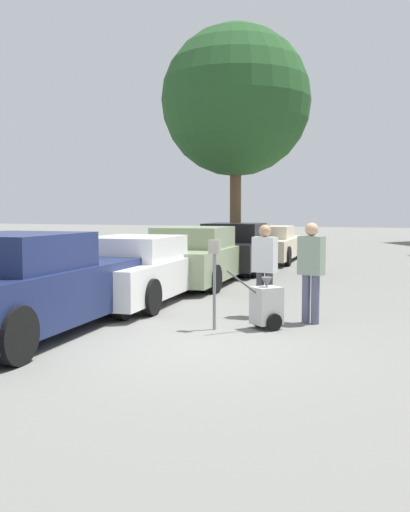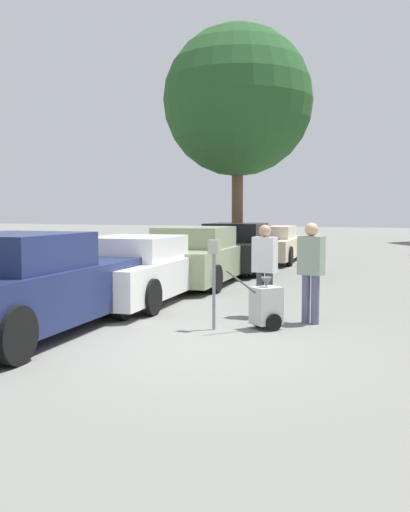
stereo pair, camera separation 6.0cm
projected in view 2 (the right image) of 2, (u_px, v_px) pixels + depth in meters
name	position (u px, v px, depth m)	size (l,w,h in m)	color
ground_plane	(171.00, 346.00, 8.08)	(120.00, 120.00, 0.00)	slate
parked_car_navy	(22.00, 288.00, 8.71)	(2.43, 5.16, 1.57)	#19234C
parked_car_white	(139.00, 270.00, 12.05)	(2.35, 5.15, 1.38)	silver
parked_car_sage	(197.00, 257.00, 14.91)	(2.42, 5.14, 1.49)	gray
parked_car_black	(237.00, 249.00, 17.85)	(2.37, 4.78, 1.52)	black
parked_car_cream	(270.00, 245.00, 21.31)	(2.43, 5.20, 1.35)	beige
parking_meter	(214.00, 268.00, 9.10)	(0.18, 0.09, 1.45)	slate
person_worker	(265.00, 265.00, 10.22)	(0.45, 0.28, 1.66)	#3F3F47
person_supervisor	(311.00, 266.00, 9.59)	(0.46, 0.31, 1.71)	#515670
equipment_cart	(266.00, 305.00, 9.19)	(0.76, 0.90, 1.00)	#B2B2AD
shade_tree	(238.00, 101.00, 21.93)	(5.75, 5.75, 9.00)	brown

